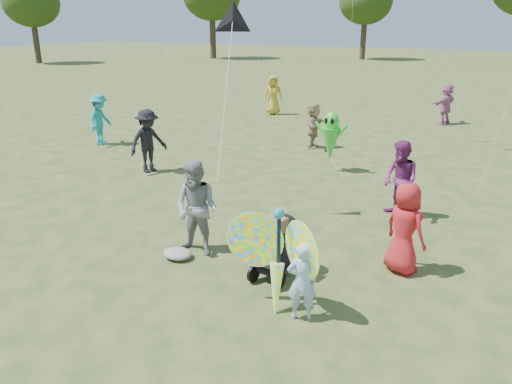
{
  "coord_description": "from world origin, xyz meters",
  "views": [
    {
      "loc": [
        4.08,
        -6.26,
        4.13
      ],
      "look_at": [
        -0.2,
        1.5,
        1.1
      ],
      "focal_mm": 35.0,
      "sensor_mm": 36.0,
      "label": 1
    }
  ],
  "objects_px": {
    "crowd_b": "(148,141)",
    "crowd_g": "(273,95)",
    "crowd_a": "(405,228)",
    "crowd_d": "(314,125)",
    "butterfly_kite": "(277,259)",
    "crowd_e": "(400,180)",
    "crowd_j": "(446,104)",
    "child_girl": "(302,282)",
    "adult_man": "(197,209)",
    "jogging_stroller": "(277,242)",
    "alien_kite": "(330,138)",
    "crowd_i": "(100,119)"
  },
  "relations": [
    {
      "from": "adult_man",
      "to": "alien_kite",
      "type": "xyz_separation_m",
      "value": [
        0.19,
        6.33,
        0.08
      ]
    },
    {
      "from": "jogging_stroller",
      "to": "butterfly_kite",
      "type": "height_order",
      "value": "butterfly_kite"
    },
    {
      "from": "child_girl",
      "to": "crowd_i",
      "type": "height_order",
      "value": "crowd_i"
    },
    {
      "from": "crowd_a",
      "to": "crowd_d",
      "type": "bearing_deg",
      "value": -30.26
    },
    {
      "from": "jogging_stroller",
      "to": "alien_kite",
      "type": "distance_m",
      "value": 6.58
    },
    {
      "from": "butterfly_kite",
      "to": "crowd_a",
      "type": "bearing_deg",
      "value": 56.73
    },
    {
      "from": "crowd_a",
      "to": "crowd_b",
      "type": "height_order",
      "value": "crowd_b"
    },
    {
      "from": "crowd_b",
      "to": "crowd_g",
      "type": "height_order",
      "value": "crowd_b"
    },
    {
      "from": "crowd_a",
      "to": "crowd_j",
      "type": "xyz_separation_m",
      "value": [
        -1.62,
        14.29,
        0.05
      ]
    },
    {
      "from": "adult_man",
      "to": "crowd_a",
      "type": "relative_size",
      "value": 1.11
    },
    {
      "from": "child_girl",
      "to": "adult_man",
      "type": "xyz_separation_m",
      "value": [
        -2.58,
        1.07,
        0.29
      ]
    },
    {
      "from": "jogging_stroller",
      "to": "crowd_e",
      "type": "bearing_deg",
      "value": 82.43
    },
    {
      "from": "crowd_e",
      "to": "crowd_g",
      "type": "relative_size",
      "value": 0.97
    },
    {
      "from": "crowd_a",
      "to": "crowd_i",
      "type": "xyz_separation_m",
      "value": [
        -11.62,
        4.48,
        0.08
      ]
    },
    {
      "from": "crowd_a",
      "to": "crowd_d",
      "type": "height_order",
      "value": "crowd_a"
    },
    {
      "from": "child_girl",
      "to": "crowd_e",
      "type": "relative_size",
      "value": 0.69
    },
    {
      "from": "crowd_g",
      "to": "alien_kite",
      "type": "relative_size",
      "value": 1.03
    },
    {
      "from": "crowd_a",
      "to": "alien_kite",
      "type": "height_order",
      "value": "alien_kite"
    },
    {
      "from": "crowd_d",
      "to": "crowd_g",
      "type": "relative_size",
      "value": 0.86
    },
    {
      "from": "crowd_d",
      "to": "crowd_e",
      "type": "bearing_deg",
      "value": -149.7
    },
    {
      "from": "crowd_a",
      "to": "crowd_e",
      "type": "xyz_separation_m",
      "value": [
        -0.69,
        2.5,
        0.06
      ]
    },
    {
      "from": "child_girl",
      "to": "crowd_a",
      "type": "bearing_deg",
      "value": -140.79
    },
    {
      "from": "crowd_e",
      "to": "crowd_a",
      "type": "bearing_deg",
      "value": -34.53
    },
    {
      "from": "jogging_stroller",
      "to": "child_girl",
      "type": "bearing_deg",
      "value": -38.74
    },
    {
      "from": "adult_man",
      "to": "jogging_stroller",
      "type": "height_order",
      "value": "adult_man"
    },
    {
      "from": "crowd_a",
      "to": "crowd_i",
      "type": "height_order",
      "value": "crowd_i"
    },
    {
      "from": "butterfly_kite",
      "to": "crowd_g",
      "type": "bearing_deg",
      "value": 117.24
    },
    {
      "from": "adult_man",
      "to": "crowd_a",
      "type": "distance_m",
      "value": 3.69
    },
    {
      "from": "crowd_a",
      "to": "crowd_g",
      "type": "xyz_separation_m",
      "value": [
        -9.05,
        12.8,
        0.09
      ]
    },
    {
      "from": "crowd_d",
      "to": "crowd_e",
      "type": "distance_m",
      "value": 6.63
    },
    {
      "from": "jogging_stroller",
      "to": "butterfly_kite",
      "type": "relative_size",
      "value": 0.61
    },
    {
      "from": "crowd_i",
      "to": "alien_kite",
      "type": "distance_m",
      "value": 8.32
    },
    {
      "from": "child_girl",
      "to": "crowd_j",
      "type": "bearing_deg",
      "value": -115.38
    },
    {
      "from": "crowd_g",
      "to": "butterfly_kite",
      "type": "distance_m",
      "value": 16.76
    },
    {
      "from": "crowd_a",
      "to": "butterfly_kite",
      "type": "xyz_separation_m",
      "value": [
        -1.37,
        -2.09,
        0.01
      ]
    },
    {
      "from": "crowd_b",
      "to": "crowd_g",
      "type": "bearing_deg",
      "value": 23.41
    },
    {
      "from": "crowd_g",
      "to": "alien_kite",
      "type": "height_order",
      "value": "crowd_g"
    },
    {
      "from": "jogging_stroller",
      "to": "butterfly_kite",
      "type": "distance_m",
      "value": 1.03
    },
    {
      "from": "crowd_d",
      "to": "butterfly_kite",
      "type": "xyz_separation_m",
      "value": [
        3.48,
        -9.74,
        0.04
      ]
    },
    {
      "from": "crowd_e",
      "to": "jogging_stroller",
      "type": "height_order",
      "value": "crowd_e"
    },
    {
      "from": "child_girl",
      "to": "jogging_stroller",
      "type": "height_order",
      "value": "child_girl"
    },
    {
      "from": "alien_kite",
      "to": "crowd_g",
      "type": "bearing_deg",
      "value": 126.96
    },
    {
      "from": "crowd_j",
      "to": "alien_kite",
      "type": "relative_size",
      "value": 0.98
    },
    {
      "from": "alien_kite",
      "to": "child_girl",
      "type": "bearing_deg",
      "value": -72.05
    },
    {
      "from": "crowd_e",
      "to": "crowd_d",
      "type": "bearing_deg",
      "value": 169.11
    },
    {
      "from": "crowd_b",
      "to": "alien_kite",
      "type": "bearing_deg",
      "value": -43.67
    },
    {
      "from": "jogging_stroller",
      "to": "alien_kite",
      "type": "relative_size",
      "value": 0.63
    },
    {
      "from": "crowd_a",
      "to": "crowd_e",
      "type": "bearing_deg",
      "value": -47.32
    },
    {
      "from": "crowd_a",
      "to": "crowd_d",
      "type": "xyz_separation_m",
      "value": [
        -4.86,
        7.65,
        -0.03
      ]
    },
    {
      "from": "crowd_e",
      "to": "crowd_j",
      "type": "relative_size",
      "value": 1.01
    }
  ]
}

